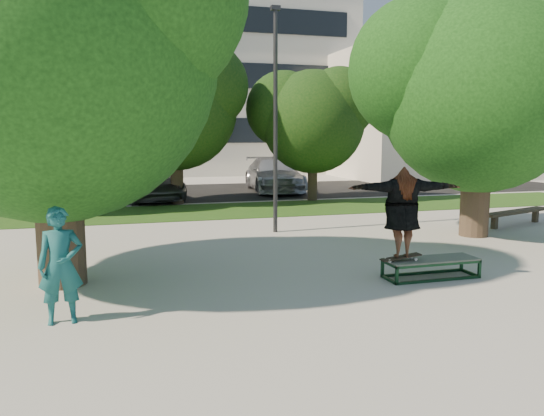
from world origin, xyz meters
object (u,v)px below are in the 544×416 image
object	(u,v)px
lamppost	(275,118)
car_dark	(85,182)
tree_left	(44,34)
car_grey	(149,184)
car_silver_b	(274,174)
grind_box	(431,268)
bench	(516,213)
bystander	(61,265)
tree_right	(476,81)
car_silver_a	(113,177)

from	to	relation	value
lamppost	car_dark	xyz separation A→B (m)	(-5.61, 9.52, -2.41)
tree_left	car_grey	world-z (taller)	tree_left
tree_left	car_silver_b	xyz separation A→B (m)	(8.28, 14.40, -3.61)
grind_box	bench	xyz separation A→B (m)	(5.79, 4.52, 0.19)
grind_box	bench	size ratio (longest dim) A/B	0.62
tree_left	lamppost	world-z (taller)	tree_left
lamppost	bystander	size ratio (longest dim) A/B	3.59
tree_left	bench	distance (m)	13.55
bystander	car_grey	xyz separation A→B (m)	(1.99, 14.62, -0.19)
tree_left	tree_right	world-z (taller)	tree_left
car_silver_a	bystander	bearing A→B (deg)	-89.23
car_silver_a	car_dark	bearing A→B (deg)	-116.94
tree_right	lamppost	xyz separation A→B (m)	(-4.92, 1.92, -0.94)
car_dark	car_silver_b	bearing A→B (deg)	-5.32
bystander	car_silver_b	distance (m)	18.43
tree_right	bench	xyz separation A→B (m)	(2.37, 1.00, -3.72)
grind_box	bench	world-z (taller)	bench
tree_left	car_silver_a	size ratio (longest dim) A/B	1.60
bystander	tree_left	bearing A→B (deg)	92.93
grind_box	car_dark	distance (m)	16.57
car_grey	grind_box	bearing A→B (deg)	-82.20
tree_left	car_silver_a	xyz separation A→B (m)	(0.79, 15.41, -3.67)
bystander	car_silver_a	bearing A→B (deg)	83.68
lamppost	bench	size ratio (longest dim) A/B	2.09
tree_left	car_silver_a	bearing A→B (deg)	87.06
bystander	car_silver_b	bearing A→B (deg)	59.62
car_silver_b	car_dark	bearing A→B (deg)	-168.33
bench	car_silver_a	xyz separation A→B (m)	(-11.79, 12.42, 0.38)
tree_left	tree_right	distance (m)	10.41
tree_right	car_grey	world-z (taller)	tree_right
bench	tree_right	bearing A→B (deg)	-175.50
tree_left	tree_right	xyz separation A→B (m)	(10.21, 1.99, -0.33)
tree_right	car_grey	xyz separation A→B (m)	(-7.92, 10.42, -3.43)
tree_right	grind_box	world-z (taller)	tree_right
bench	car_silver_a	world-z (taller)	car_silver_a
bench	car_grey	distance (m)	13.95
grind_box	bench	bearing A→B (deg)	37.99
tree_right	bystander	world-z (taller)	tree_right
tree_left	car_silver_a	distance (m)	15.86
car_grey	tree_right	bearing A→B (deg)	-62.85
bystander	car_grey	world-z (taller)	bystander
tree_right	bench	distance (m)	4.52
bench	car_grey	bearing A→B (deg)	119.25
bench	car_silver_a	distance (m)	17.13
tree_left	bench	xyz separation A→B (m)	(12.58, 2.99, -4.04)
bench	car_silver_b	distance (m)	12.20
lamppost	car_dark	world-z (taller)	lamppost
tree_right	car_grey	bearing A→B (deg)	127.24
bystander	bench	xyz separation A→B (m)	(12.28, 5.20, -0.47)
grind_box	car_silver_a	world-z (taller)	car_silver_a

